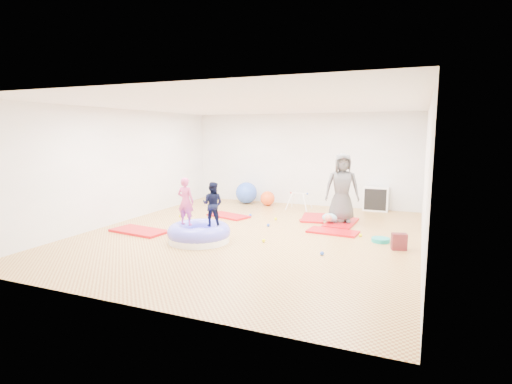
% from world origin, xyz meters
% --- Properties ---
extents(room, '(7.01, 8.01, 2.81)m').
position_xyz_m(room, '(0.00, 0.00, 1.40)').
color(room, tan).
rests_on(room, ground).
extents(gym_mat_front_left, '(1.37, 0.81, 0.05)m').
position_xyz_m(gym_mat_front_left, '(-2.39, -0.81, 0.03)').
color(gym_mat_front_left, red).
rests_on(gym_mat_front_left, ground).
extents(gym_mat_mid_left, '(1.24, 0.87, 0.05)m').
position_xyz_m(gym_mat_mid_left, '(-1.28, 1.46, 0.02)').
color(gym_mat_mid_left, red).
rests_on(gym_mat_mid_left, ground).
extents(gym_mat_center_back, '(0.76, 1.21, 0.05)m').
position_xyz_m(gym_mat_center_back, '(0.88, 2.08, 0.02)').
color(gym_mat_center_back, red).
rests_on(gym_mat_center_back, ground).
extents(gym_mat_right, '(1.15, 0.65, 0.05)m').
position_xyz_m(gym_mat_right, '(1.66, 0.80, 0.02)').
color(gym_mat_right, red).
rests_on(gym_mat_right, ground).
extents(gym_mat_rear_right, '(0.70, 1.32, 0.05)m').
position_xyz_m(gym_mat_rear_right, '(1.66, 1.76, 0.03)').
color(gym_mat_rear_right, red).
rests_on(gym_mat_rear_right, ground).
extents(inflatable_cushion, '(1.30, 1.30, 0.41)m').
position_xyz_m(inflatable_cushion, '(-0.75, -0.97, 0.16)').
color(inflatable_cushion, white).
rests_on(inflatable_cushion, ground).
extents(child_pink, '(0.37, 0.25, 0.99)m').
position_xyz_m(child_pink, '(-1.04, -0.98, 0.87)').
color(child_pink, '#CF4480').
rests_on(child_pink, inflatable_cushion).
extents(child_navy, '(0.48, 0.40, 0.91)m').
position_xyz_m(child_navy, '(-0.48, -0.85, 0.83)').
color(child_navy, black).
rests_on(child_navy, inflatable_cushion).
extents(adult_caregiver, '(0.94, 0.75, 1.68)m').
position_xyz_m(adult_caregiver, '(1.65, 1.80, 0.90)').
color(adult_caregiver, '#474749').
rests_on(adult_caregiver, gym_mat_rear_right).
extents(infant, '(0.38, 0.39, 0.23)m').
position_xyz_m(infant, '(1.42, 1.57, 0.17)').
color(infant, '#90C9DB').
rests_on(infant, gym_mat_rear_right).
extents(ball_pit_balls, '(4.78, 2.69, 0.08)m').
position_xyz_m(ball_pit_balls, '(0.03, 0.65, 0.04)').
color(ball_pit_balls, blue).
rests_on(ball_pit_balls, ground).
extents(exercise_ball_blue, '(0.68, 0.68, 0.68)m').
position_xyz_m(exercise_ball_blue, '(-1.65, 3.48, 0.34)').
color(exercise_ball_blue, blue).
rests_on(exercise_ball_blue, ground).
extents(exercise_ball_orange, '(0.45, 0.45, 0.45)m').
position_xyz_m(exercise_ball_orange, '(-0.90, 3.39, 0.22)').
color(exercise_ball_orange, '#F8521C').
rests_on(exercise_ball_orange, ground).
extents(infant_play_gym, '(0.66, 0.62, 0.50)m').
position_xyz_m(infant_play_gym, '(0.20, 3.08, 0.34)').
color(infant_play_gym, white).
rests_on(infant_play_gym, ground).
extents(cube_shelf, '(0.70, 0.35, 0.70)m').
position_xyz_m(cube_shelf, '(2.27, 3.79, 0.35)').
color(cube_shelf, white).
rests_on(cube_shelf, ground).
extents(balance_disc, '(0.37, 0.37, 0.08)m').
position_xyz_m(balance_disc, '(2.72, 0.42, 0.04)').
color(balance_disc, '#109B94').
rests_on(balance_disc, ground).
extents(backpack, '(0.31, 0.24, 0.32)m').
position_xyz_m(backpack, '(3.10, -0.03, 0.16)').
color(backpack, maroon).
rests_on(backpack, ground).
extents(yellow_toy, '(0.22, 0.22, 0.03)m').
position_xyz_m(yellow_toy, '(-0.78, -0.72, 0.02)').
color(yellow_toy, '#FFFD00').
rests_on(yellow_toy, ground).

